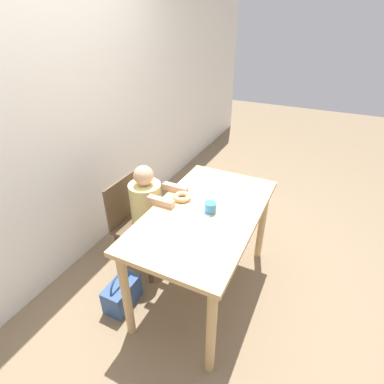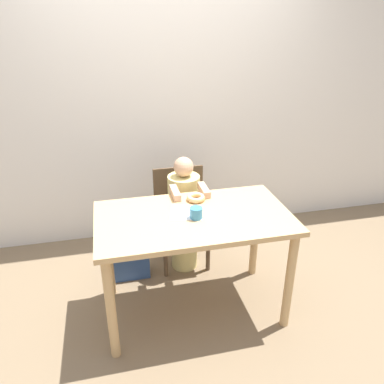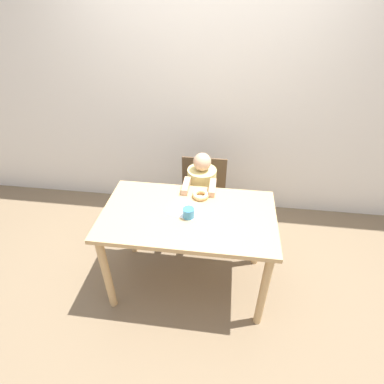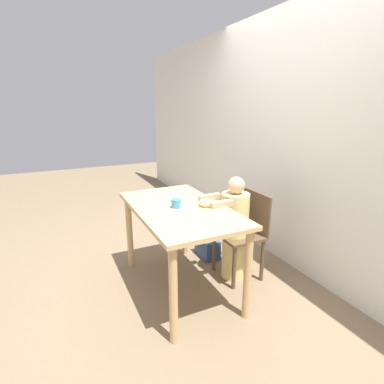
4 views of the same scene
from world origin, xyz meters
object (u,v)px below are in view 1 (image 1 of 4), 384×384
Objects in this scene: chair at (138,222)px; handbag at (122,293)px; child_figure at (148,221)px; cup at (210,207)px; donut at (182,197)px.

handbag is (-0.46, -0.13, -0.33)m from chair.
chair is 0.58m from handbag.
chair is at bearing 90.00° from child_figure.
donut is at bearing 76.60° from cup.
handbag is at bearing 149.37° from donut.
chair is 0.77m from cup.
handbag is (-0.46, -0.03, -0.38)m from child_figure.
cup reaches higher than chair.
donut is at bearing -30.63° from handbag.
handbag is at bearing -163.63° from chair.
cup reaches higher than donut.
child_figure is 0.59m from handbag.
chair is at bearing 86.81° from cup.
chair reaches higher than handbag.
child_figure is (-0.00, -0.11, 0.05)m from chair.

